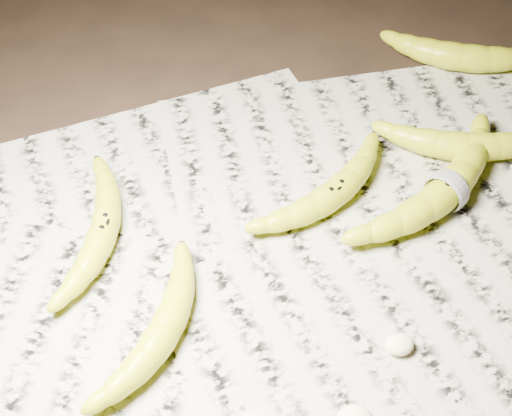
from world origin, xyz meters
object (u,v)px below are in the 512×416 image
object	(u,v)px
banana_left_a	(103,228)
banana_taped	(447,189)
banana_left_b	(164,329)
banana_upper_b	(462,55)
banana_center	(334,192)
banana_upper_a	(467,145)

from	to	relation	value
banana_left_a	banana_taped	xyz separation A→B (m)	(0.39, -0.05, 0.00)
banana_left_b	banana_upper_b	world-z (taller)	banana_upper_b
banana_left_b	banana_upper_b	xyz separation A→B (m)	(0.48, 0.33, 0.00)
banana_left_b	banana_upper_b	bearing A→B (deg)	-19.00
banana_center	banana_upper_b	distance (m)	0.33
banana_left_a	banana_center	distance (m)	0.27
banana_center	banana_upper_a	distance (m)	0.19
banana_upper_b	banana_left_b	bearing A→B (deg)	-118.55
banana_upper_a	banana_upper_b	size ratio (longest dim) A/B	1.00
banana_taped	banana_upper_b	world-z (taller)	banana_taped
banana_left_a	banana_upper_b	world-z (taller)	banana_upper_b
banana_center	banana_left_a	bearing A→B (deg)	147.81
banana_upper_a	banana_upper_b	world-z (taller)	banana_upper_b
banana_upper_a	banana_taped	bearing A→B (deg)	-112.80
banana_center	banana_taped	xyz separation A→B (m)	(0.13, -0.03, 0.00)
banana_center	banana_upper_b	world-z (taller)	banana_upper_b
banana_left_b	banana_center	distance (m)	0.26
banana_taped	banana_upper_b	bearing A→B (deg)	29.11
banana_left_a	banana_center	xyz separation A→B (m)	(0.27, -0.01, 0.00)
banana_upper_a	banana_left_b	bearing A→B (deg)	-139.03
banana_left_b	banana_upper_a	bearing A→B (deg)	-31.65
banana_left_a	banana_taped	size ratio (longest dim) A/B	0.77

